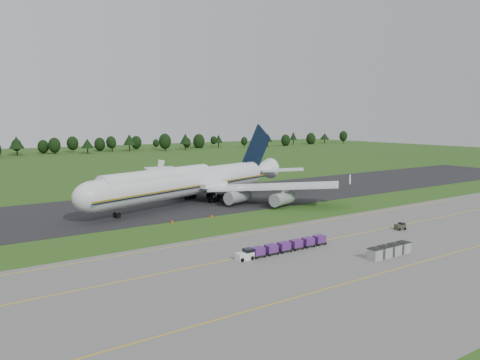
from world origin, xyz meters
TOP-DOWN VIEW (x-y plane):
  - ground at (0.00, 0.00)m, footprint 600.00×600.00m
  - apron at (0.00, -34.00)m, footprint 300.00×52.00m
  - taxiway at (0.00, 28.00)m, footprint 300.00×40.00m
  - apron_markings at (0.00, -26.98)m, footprint 300.00×30.20m
  - tree_line at (8.88, 220.91)m, footprint 525.96×23.59m
  - aircraft at (-0.15, 26.13)m, footprint 72.76×68.02m
  - baggage_train at (-9.35, -23.48)m, footprint 18.71×1.70m
  - utility_cart at (20.48, -24.54)m, footprint 2.23×1.57m
  - uld_row at (3.68, -35.09)m, footprint 9.07×1.87m
  - edge_markers at (-9.99, 6.79)m, footprint 10.38×0.30m

SIDE VIEW (x-z plane):
  - ground at x=0.00m, z-range 0.00..0.00m
  - apron at x=0.00m, z-range 0.00..0.06m
  - taxiway at x=0.00m, z-range 0.00..0.08m
  - apron_markings at x=0.00m, z-range 0.06..0.07m
  - edge_markers at x=-9.99m, z-range -0.03..0.57m
  - utility_cart at x=20.48m, z-range 0.05..1.17m
  - baggage_train at x=-9.35m, z-range 0.13..1.76m
  - uld_row at x=3.68m, z-range 0.07..1.92m
  - aircraft at x=-0.15m, z-range -4.41..16.15m
  - tree_line at x=8.88m, z-range 0.27..11.92m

